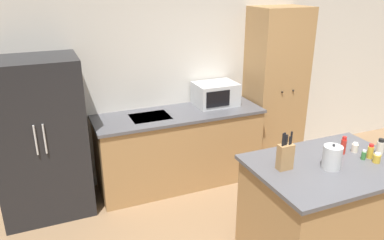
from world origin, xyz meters
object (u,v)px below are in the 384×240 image
Objects in this scene: microwave at (215,94)px; spice_bottle_orange_cap at (355,148)px; spice_bottle_green_herb at (380,147)px; spice_bottle_amber_oil at (377,158)px; kettle at (332,157)px; knife_block at (285,156)px; spice_bottle_short_red at (370,152)px; pantry_cabinet at (275,89)px; spice_bottle_pale_salt at (343,146)px; spice_bottle_tall_dark at (364,155)px; refrigerator at (41,139)px.

spice_bottle_orange_cap is (0.54, -1.74, -0.08)m from microwave.
spice_bottle_green_herb reaches higher than spice_bottle_orange_cap.
kettle is (-0.43, 0.07, 0.06)m from spice_bottle_amber_oil.
knife_block reaches higher than spice_bottle_short_red.
pantry_cabinet reaches higher than microwave.
kettle is at bearing -111.39° from pantry_cabinet.
spice_bottle_amber_oil is at bearing -60.32° from spice_bottle_pale_salt.
spice_bottle_short_red is at bearing 2.04° from kettle.
knife_block reaches higher than spice_bottle_tall_dark.
spice_bottle_short_red is at bearing -34.11° from refrigerator.
pantry_cabinet is 24.29× the size of spice_bottle_tall_dark.
spice_bottle_pale_salt reaches higher than spice_bottle_green_herb.
pantry_cabinet is at bearing 85.13° from spice_bottle_green_herb.
spice_bottle_tall_dark is at bearing -9.32° from knife_block.
knife_block is 3.64× the size of spice_bottle_orange_cap.
spice_bottle_tall_dark and spice_bottle_amber_oil have the same top height.
pantry_cabinet is at bearing -2.69° from microwave.
microwave reaches higher than kettle.
knife_block is 3.78× the size of spice_bottle_amber_oil.
spice_bottle_orange_cap is at bearing 1.55° from knife_block.
knife_block is 0.82m from spice_bottle_amber_oil.
spice_bottle_pale_salt is (-0.15, 0.16, 0.01)m from spice_bottle_short_red.
spice_bottle_tall_dark is (-0.36, -1.84, -0.06)m from pantry_cabinet.
spice_bottle_pale_salt is at bearing 153.45° from spice_bottle_green_herb.
spice_bottle_short_red is 0.22m from spice_bottle_pale_salt.
microwave is at bearing 104.77° from spice_bottle_tall_dark.
microwave is at bearing 106.76° from spice_bottle_short_red.
spice_bottle_green_herb is at bearing 4.41° from spice_bottle_tall_dark.
knife_block reaches higher than spice_bottle_green_herb.
microwave is at bearing 2.97° from refrigerator.
spice_bottle_green_herb is (0.70, -1.87, -0.05)m from microwave.
pantry_cabinet is 1.87m from spice_bottle_short_red.
pantry_cabinet reaches higher than spice_bottle_short_red.
spice_bottle_short_red is 0.13m from spice_bottle_green_herb.
spice_bottle_amber_oil is (0.55, -1.97, -0.08)m from microwave.
spice_bottle_orange_cap reaches higher than spice_bottle_tall_dark.
spice_bottle_green_herb is (2.76, -1.76, 0.17)m from refrigerator.
knife_block reaches higher than spice_bottle_pale_salt.
knife_block is (1.82, -1.66, 0.22)m from refrigerator.
spice_bottle_short_red reaches higher than spice_bottle_orange_cap.
microwave reaches higher than spice_bottle_tall_dark.
spice_bottle_tall_dark is at bearing 178.81° from spice_bottle_short_red.
pantry_cabinet reaches higher than kettle.
spice_bottle_tall_dark is at bearing -100.98° from pantry_cabinet.
spice_bottle_pale_salt is (-0.44, -1.69, -0.02)m from pantry_cabinet.
refrigerator is 18.87× the size of spice_bottle_orange_cap.
spice_bottle_amber_oil is at bearing -144.79° from spice_bottle_green_herb.
spice_bottle_amber_oil is 0.96× the size of spice_bottle_orange_cap.
kettle is (-0.57, -0.03, 0.03)m from spice_bottle_green_herb.
refrigerator is at bearing -177.03° from microwave.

